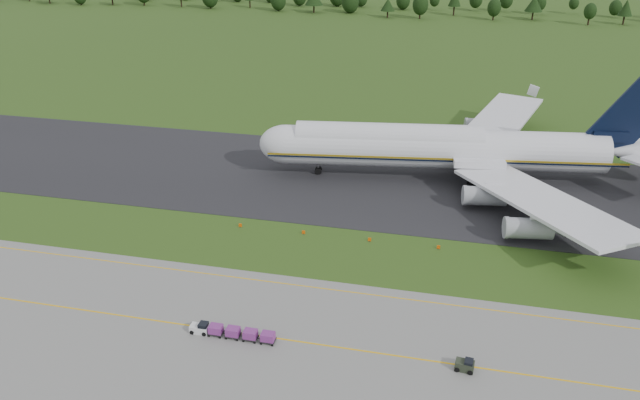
% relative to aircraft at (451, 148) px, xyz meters
% --- Properties ---
extents(ground, '(600.00, 600.00, 0.00)m').
position_rel_aircraft_xyz_m(ground, '(-19.75, -33.08, -6.29)').
color(ground, '#2A4715').
rests_on(ground, ground).
extents(taxiway, '(300.00, 40.00, 0.08)m').
position_rel_aircraft_xyz_m(taxiway, '(-19.75, -5.08, -6.25)').
color(taxiway, black).
rests_on(taxiway, ground).
extents(apron_markings, '(300.00, 30.20, 0.01)m').
position_rel_aircraft_xyz_m(apron_markings, '(-19.75, -60.06, -6.23)').
color(apron_markings, '#EAB00D').
rests_on(apron_markings, apron).
extents(tree_line, '(531.83, 22.19, 11.83)m').
position_rel_aircraft_xyz_m(tree_line, '(-17.73, 187.15, -0.07)').
color(tree_line, black).
rests_on(tree_line, ground).
extents(aircraft, '(78.77, 75.76, 22.03)m').
position_rel_aircraft_xyz_m(aircraft, '(0.00, 0.00, 0.00)').
color(aircraft, silver).
rests_on(aircraft, ground).
extents(baggage_train, '(11.04, 1.41, 1.36)m').
position_rel_aircraft_xyz_m(baggage_train, '(-24.33, -56.04, -5.51)').
color(baggage_train, silver).
rests_on(baggage_train, apron).
extents(utility_cart, '(2.28, 1.53, 1.18)m').
position_rel_aircraft_xyz_m(utility_cart, '(4.08, -55.78, -5.66)').
color(utility_cart, '#272E20').
rests_on(utility_cart, apron).
extents(edge_markers, '(33.08, 0.30, 0.60)m').
position_rel_aircraft_xyz_m(edge_markers, '(-16.62, -28.26, -6.02)').
color(edge_markers, '#E75407').
rests_on(edge_markers, ground).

